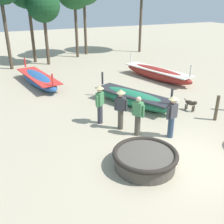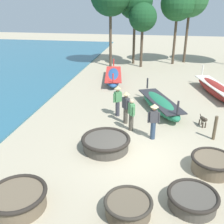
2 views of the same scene
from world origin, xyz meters
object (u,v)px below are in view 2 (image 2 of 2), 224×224
long_boat_red_hull (216,89)px  tree_left_mid (135,2)px  fisherman_standing_left (126,105)px  long_boat_ochre_hull (160,104)px  coracle_center (106,143)px  long_boat_blue_hull (113,76)px  fisherman_crouching (118,99)px  fisherman_with_hat (131,114)px  coracle_weathered (193,199)px  tree_tall_back (143,18)px  dog (203,120)px  tree_center (178,4)px  mooring_post_inland (215,128)px  fisherman_hauling (154,119)px  coracle_tilted (212,164)px  coracle_far_left (18,199)px  coracle_front_left (128,207)px

long_boat_red_hull → tree_left_mid: 11.71m
fisherman_standing_left → long_boat_ochre_hull: bearing=49.2°
coracle_center → long_boat_blue_hull: long_boat_blue_hull is taller
fisherman_crouching → fisherman_with_hat: fisherman_crouching is taller
long_boat_blue_hull → tree_left_mid: (0.94, 6.30, 5.28)m
coracle_weathered → long_boat_ochre_hull: 7.48m
coracle_weathered → fisherman_crouching: size_ratio=0.92×
long_boat_ochre_hull → tree_tall_back: tree_tall_back is taller
fisherman_standing_left → tree_left_mid: 14.47m
long_boat_ochre_hull → dog: long_boat_ochre_hull is taller
tree_tall_back → tree_center: size_ratio=0.80×
coracle_weathered → tree_center: size_ratio=0.22×
fisherman_crouching → coracle_center: bearing=-89.4°
mooring_post_inland → fisherman_hauling: bearing=-171.7°
coracle_tilted → long_boat_ochre_hull: (-1.87, 5.48, 0.05)m
long_boat_ochre_hull → coracle_tilted: bearing=-71.1°
tree_center → fisherman_crouching: bearing=-104.5°
fisherman_with_hat → dog: 3.60m
coracle_far_left → coracle_front_left: 3.27m
coracle_far_left → coracle_weathered: size_ratio=1.15×
fisherman_standing_left → tree_center: size_ratio=0.24×
coracle_far_left → long_boat_blue_hull: 13.76m
tree_center → mooring_post_inland: bearing=-85.5°
long_boat_blue_hull → long_boat_red_hull: long_boat_red_hull is taller
fisherman_with_hat → coracle_center: bearing=-113.9°
fisherman_hauling → tree_left_mid: tree_left_mid is taller
long_boat_blue_hull → long_boat_ochre_hull: long_boat_ochre_hull is taller
coracle_weathered → long_boat_blue_hull: (-4.53, 12.81, 0.09)m
coracle_tilted → tree_center: bearing=92.2°
fisherman_with_hat → long_boat_blue_hull: bearing=105.2°
coracle_far_left → dog: size_ratio=2.67×
coracle_far_left → coracle_front_left: size_ratio=1.24×
coracle_tilted → fisherman_standing_left: size_ratio=0.92×
fisherman_with_hat → dog: bearing=15.7°
long_boat_ochre_hull → coracle_front_left: bearing=-96.2°
mooring_post_inland → coracle_front_left: bearing=-122.6°
coracle_far_left → dog: 9.08m
coracle_front_left → dog: (2.96, 6.33, 0.10)m
coracle_front_left → fisherman_with_hat: (-0.47, 5.36, 0.56)m
long_boat_red_hull → fisherman_hauling: 7.70m
coracle_front_left → coracle_center: (-1.32, 3.45, 0.03)m
fisherman_with_hat → tree_tall_back: bearing=91.9°
coracle_front_left → fisherman_hauling: 4.77m
coracle_tilted → coracle_front_left: (-2.74, -2.58, -0.05)m
fisherman_crouching → mooring_post_inland: (4.61, -1.85, -0.40)m
coracle_tilted → coracle_weathered: size_ratio=1.00×
coracle_front_left → fisherman_standing_left: size_ratio=0.85×
fisherman_standing_left → tree_left_mid: (-0.91, 13.67, 4.67)m
dog → tree_left_mid: tree_left_mid is taller
coracle_tilted → fisherman_hauling: 3.09m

